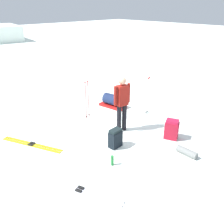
% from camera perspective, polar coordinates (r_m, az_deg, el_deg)
% --- Properties ---
extents(ground_plane, '(80.00, 80.00, 0.00)m').
position_cam_1_polar(ground_plane, '(7.29, -0.00, -5.01)').
color(ground_plane, white).
extents(skier_standing, '(0.56, 0.27, 1.70)m').
position_cam_1_polar(skier_standing, '(7.04, 2.38, 2.48)').
color(skier_standing, black).
rests_on(skier_standing, ground_plane).
extents(ski_pair_near, '(0.90, 1.88, 0.05)m').
position_cam_1_polar(ski_pair_near, '(5.34, -7.69, -17.90)').
color(ski_pair_near, silver).
rests_on(ski_pair_near, ground_plane).
extents(ski_pair_far, '(0.96, 1.82, 0.05)m').
position_cam_1_polar(ski_pair_far, '(7.07, -18.57, -7.34)').
color(ski_pair_far, '#AF9D17').
rests_on(ski_pair_far, ground_plane).
extents(backpack_large_dark, '(0.40, 0.45, 0.59)m').
position_cam_1_polar(backpack_large_dark, '(7.09, 14.00, -4.05)').
color(backpack_large_dark, maroon).
rests_on(backpack_large_dark, ground_plane).
extents(backpack_bright, '(0.37, 0.25, 0.54)m').
position_cam_1_polar(backpack_bright, '(6.51, 0.80, -6.27)').
color(backpack_bright, black).
rests_on(backpack_bright, ground_plane).
extents(ski_poles_planted_near, '(0.21, 0.11, 1.29)m').
position_cam_1_polar(ski_poles_planted_near, '(8.03, -5.96, 3.36)').
color(ski_poles_planted_near, maroon).
rests_on(ski_poles_planted_near, ground_plane).
extents(ski_poles_planted_far, '(0.17, 0.10, 1.34)m').
position_cam_1_polar(ski_poles_planted_far, '(8.37, 8.55, 4.29)').
color(ski_poles_planted_far, '#ADC0BF').
rests_on(ski_poles_planted_far, ground_plane).
extents(gear_sled, '(0.62, 1.07, 0.49)m').
position_cam_1_polar(gear_sled, '(9.02, 0.19, 2.58)').
color(gear_sled, red).
rests_on(gear_sled, ground_plane).
extents(sleeping_mat_rolled, '(0.19, 0.55, 0.18)m').
position_cam_1_polar(sleeping_mat_rolled, '(6.56, 17.40, -9.08)').
color(sleeping_mat_rolled, slate).
rests_on(sleeping_mat_rolled, ground_plane).
extents(thermos_bottle, '(0.07, 0.07, 0.26)m').
position_cam_1_polar(thermos_bottle, '(5.90, 0.07, -11.47)').
color(thermos_bottle, '#1E7931').
rests_on(thermos_bottle, ground_plane).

